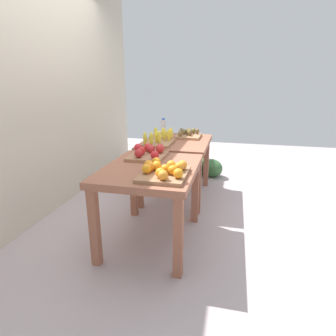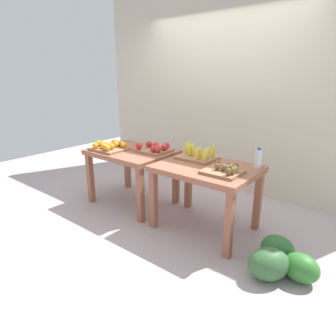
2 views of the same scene
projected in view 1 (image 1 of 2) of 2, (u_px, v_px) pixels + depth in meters
name	position (u px, v px, depth m)	size (l,w,h in m)	color
ground_plane	(166.00, 214.00, 3.24)	(8.00, 8.00, 0.00)	#B1A0A2
back_wall	(45.00, 76.00, 3.08)	(4.40, 0.12, 3.00)	beige
display_table_left	(151.00, 178.00, 2.53)	(1.04, 0.80, 0.73)	#985942
display_table_right	(176.00, 149.00, 3.57)	(1.04, 0.80, 0.73)	#985942
orange_bin	(164.00, 171.00, 2.23)	(0.44, 0.38, 0.11)	#9D6F4C
apple_bin	(148.00, 153.00, 2.78)	(0.40, 0.35, 0.11)	#9D6F4C
banana_crate	(159.00, 140.00, 3.35)	(0.44, 0.32, 0.17)	#9D6F4C
kiwi_bin	(188.00, 135.00, 3.75)	(0.36, 0.32, 0.10)	#9D6F4C
water_bottle	(163.00, 126.00, 3.98)	(0.07, 0.07, 0.21)	silver
watermelon_pile	(204.00, 167.00, 4.52)	(0.60, 0.65, 0.28)	#30722B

